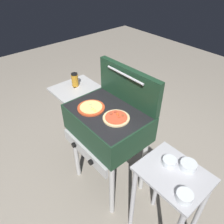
{
  "coord_description": "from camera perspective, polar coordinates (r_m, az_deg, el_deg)",
  "views": [
    {
      "loc": [
        1.05,
        -0.86,
        1.92
      ],
      "look_at": [
        0.05,
        0.0,
        0.92
      ],
      "focal_mm": 34.64,
      "sensor_mm": 36.0,
      "label": 1
    }
  ],
  "objects": [
    {
      "name": "pizza_cheese",
      "position": [
        1.73,
        -5.52,
        1.17
      ],
      "size": [
        0.22,
        0.22,
        0.03
      ],
      "color": "#C64723",
      "rests_on": "grill"
    },
    {
      "name": "topping_bowl_middle",
      "position": [
        1.52,
        19.46,
        -13.21
      ],
      "size": [
        0.11,
        0.11,
        0.04
      ],
      "color": "silver",
      "rests_on": "prep_table"
    },
    {
      "name": "sauce_jar",
      "position": [
        2.03,
        -9.77,
        8.38
      ],
      "size": [
        0.06,
        0.06,
        0.13
      ],
      "color": "#B77A1E",
      "rests_on": "grill"
    },
    {
      "name": "topping_bowl_near",
      "position": [
        1.38,
        18.56,
        -20.36
      ],
      "size": [
        0.1,
        0.1,
        0.04
      ],
      "color": "silver",
      "rests_on": "prep_table"
    },
    {
      "name": "grill_lid_open",
      "position": [
        1.74,
        4.33,
        7.0
      ],
      "size": [
        0.63,
        0.09,
        0.3
      ],
      "color": "#193823",
      "rests_on": "grill"
    },
    {
      "name": "prep_table",
      "position": [
        1.66,
        14.7,
        -20.07
      ],
      "size": [
        0.44,
        0.36,
        0.78
      ],
      "color": "#B2B2B7",
      "rests_on": "ground_plane"
    },
    {
      "name": "pizza_pepperoni",
      "position": [
        1.62,
        1.13,
        -1.49
      ],
      "size": [
        0.2,
        0.2,
        0.03
      ],
      "color": "beige",
      "rests_on": "grill"
    },
    {
      "name": "ground_plane",
      "position": [
        2.36,
        -0.83,
        -17.52
      ],
      "size": [
        8.0,
        8.0,
        0.0
      ],
      "primitive_type": "plane",
      "color": "gray"
    },
    {
      "name": "grill",
      "position": [
        1.8,
        -1.44,
        -3.27
      ],
      "size": [
        0.96,
        0.53,
        0.9
      ],
      "color": "#193823",
      "rests_on": "ground_plane"
    },
    {
      "name": "topping_bowl_far",
      "position": [
        1.51,
        14.91,
        -12.6
      ],
      "size": [
        0.09,
        0.09,
        0.04
      ],
      "color": "silver",
      "rests_on": "prep_table"
    }
  ]
}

